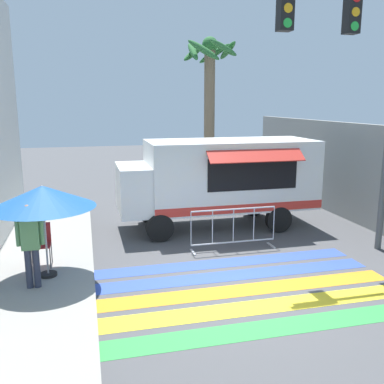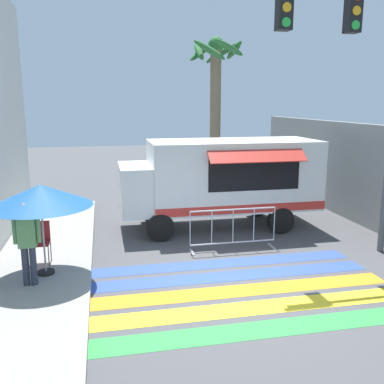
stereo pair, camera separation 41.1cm
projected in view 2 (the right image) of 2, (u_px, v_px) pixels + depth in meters
ground_plane at (235, 286)px, 8.87m from camera, size 60.00×60.00×0.00m
concrete_wall_right at (378, 179)px, 12.48m from camera, size 0.20×16.00×3.10m
crosswalk_painted at (239, 291)px, 8.64m from camera, size 6.40×3.60×0.01m
food_truck at (218, 177)px, 12.76m from camera, size 5.86×2.57×2.64m
traffic_signal_pole at (354, 58)px, 9.75m from camera, size 3.83×0.29×6.58m
patio_umbrella at (40, 196)px, 8.80m from camera, size 2.13×2.13×1.94m
folding_chair at (39, 238)px, 9.68m from camera, size 0.45×0.45×0.95m
vendor_person at (27, 239)px, 8.40m from camera, size 0.53×0.22×1.69m
barricade_front at (233, 229)px, 10.94m from camera, size 2.27×0.44×1.09m
palm_tree at (215, 94)px, 16.64m from camera, size 2.14×2.21×6.19m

